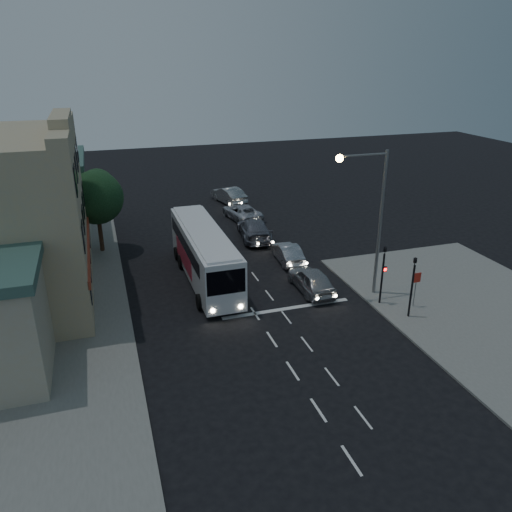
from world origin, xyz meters
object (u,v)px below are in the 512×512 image
object	(u,v)px
tour_bus	(204,253)
car_extra	(229,195)
car_suv	(311,280)
traffic_signal_main	(383,268)
car_sedan_c	(242,212)
traffic_signal_side	(413,280)
regulatory_sign	(416,284)
street_tree	(96,195)
car_sedan_b	(254,229)
streetlight	(372,208)
car_sedan_a	(287,253)

from	to	relation	value
tour_bus	car_extra	size ratio (longest dim) A/B	2.36
car_suv	traffic_signal_main	bearing A→B (deg)	136.94
car_sedan_c	traffic_signal_side	distance (m)	21.17
car_sedan_c	regulatory_sign	world-z (taller)	regulatory_sign
car_suv	street_tree	world-z (taller)	street_tree
car_sedan_b	street_tree	xyz separation A→B (m)	(-12.05, 0.78, 3.68)
car_suv	car_sedan_c	distance (m)	15.73
car_sedan_b	street_tree	world-z (taller)	street_tree
tour_bus	car_extra	xyz separation A→B (m)	(6.32, 17.53, -1.12)
tour_bus	car_extra	bearing A→B (deg)	69.91
tour_bus	traffic_signal_side	distance (m)	13.37
tour_bus	car_extra	distance (m)	18.67
car_sedan_b	streetlight	distance (m)	13.47
traffic_signal_main	regulatory_sign	xyz separation A→B (m)	(1.70, -1.01, -0.82)
street_tree	streetlight	bearing A→B (deg)	-39.51
car_extra	street_tree	size ratio (longest dim) A/B	0.80
car_sedan_b	traffic_signal_main	bearing A→B (deg)	113.27
tour_bus	car_sedan_b	bearing A→B (deg)	49.62
car_sedan_c	car_extra	xyz separation A→B (m)	(0.24, 5.62, 0.12)
street_tree	car_sedan_b	bearing A→B (deg)	-3.69
street_tree	regulatory_sign	bearing A→B (deg)	-41.08
regulatory_sign	tour_bus	bearing A→B (deg)	144.60
car_suv	regulatory_sign	size ratio (longest dim) A/B	2.08
car_suv	car_sedan_c	bearing A→B (deg)	-89.86
car_sedan_c	streetlight	distance (m)	18.29
traffic_signal_side	streetlight	xyz separation A→B (m)	(-0.96, 3.40, 3.31)
regulatory_sign	car_extra	bearing A→B (deg)	100.55
car_sedan_b	streetlight	xyz separation A→B (m)	(3.50, -12.05, 4.92)
car_suv	tour_bus	bearing A→B (deg)	-31.96
car_sedan_a	car_sedan_c	world-z (taller)	car_sedan_c
traffic_signal_main	car_suv	bearing A→B (deg)	136.94
car_suv	car_sedan_c	xyz separation A→B (m)	(-0.04, 15.73, -0.08)
car_suv	regulatory_sign	xyz separation A→B (m)	(4.93, -4.04, 0.82)
traffic_signal_main	regulatory_sign	world-z (taller)	traffic_signal_main
car_sedan_b	car_extra	xyz separation A→B (m)	(0.73, 10.90, -0.00)
tour_bus	streetlight	size ratio (longest dim) A/B	1.30
car_suv	traffic_signal_side	world-z (taller)	traffic_signal_side
traffic_signal_main	traffic_signal_side	bearing A→B (deg)	-70.51
street_tree	traffic_signal_side	bearing A→B (deg)	-44.50
car_sedan_c	car_extra	distance (m)	5.62
regulatory_sign	street_tree	distance (m)	23.40
tour_bus	regulatory_sign	distance (m)	13.56
car_suv	car_sedan_a	distance (m)	5.03
tour_bus	streetlight	distance (m)	11.24
traffic_signal_main	streetlight	distance (m)	3.61
tour_bus	street_tree	world-z (taller)	street_tree
car_sedan_b	tour_bus	bearing A→B (deg)	57.56
street_tree	traffic_signal_main	bearing A→B (deg)	-42.03
tour_bus	car_sedan_c	xyz separation A→B (m)	(6.08, 11.91, -1.24)
tour_bus	car_sedan_c	world-z (taller)	tour_bus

